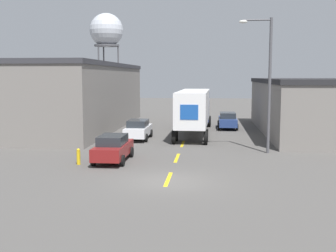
# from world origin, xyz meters

# --- Properties ---
(ground_plane) EXTENTS (160.00, 160.00, 0.00)m
(ground_plane) POSITION_xyz_m (0.00, 0.00, 0.00)
(ground_plane) COLOR #4C4947
(road_centerline) EXTENTS (0.20, 14.22, 0.01)m
(road_centerline) POSITION_xyz_m (0.00, 6.05, 0.00)
(road_centerline) COLOR gold
(road_centerline) RESTS_ON ground_plane
(warehouse_left) EXTENTS (13.96, 24.57, 6.48)m
(warehouse_left) POSITION_xyz_m (-13.76, 20.67, 3.25)
(warehouse_left) COLOR slate
(warehouse_left) RESTS_ON ground_plane
(semi_truck) EXTENTS (3.00, 14.55, 3.95)m
(semi_truck) POSITION_xyz_m (0.68, 17.94, 2.39)
(semi_truck) COLOR navy
(semi_truck) RESTS_ON ground_plane
(parked_car_left_far) EXTENTS (1.93, 4.50, 1.63)m
(parked_car_left_far) POSITION_xyz_m (-3.82, 13.69, 0.84)
(parked_car_left_far) COLOR silver
(parked_car_left_far) RESTS_ON ground_plane
(parked_car_right_far) EXTENTS (1.93, 4.50, 1.63)m
(parked_car_right_far) POSITION_xyz_m (3.82, 21.65, 0.84)
(parked_car_right_far) COLOR navy
(parked_car_right_far) RESTS_ON ground_plane
(parked_car_left_near) EXTENTS (1.93, 4.50, 1.63)m
(parked_car_left_near) POSITION_xyz_m (-3.82, 4.60, 0.84)
(parked_car_left_near) COLOR maroon
(parked_car_left_near) RESTS_ON ground_plane
(water_tower) EXTENTS (6.24, 6.24, 16.89)m
(water_tower) POSITION_xyz_m (-17.43, 58.31, 13.61)
(water_tower) COLOR #47474C
(water_tower) RESTS_ON ground_plane
(street_lamp) EXTENTS (2.21, 0.32, 9.03)m
(street_lamp) POSITION_xyz_m (5.80, 8.40, 5.14)
(street_lamp) COLOR #4C4C51
(street_lamp) RESTS_ON ground_plane
(fire_hydrant) EXTENTS (0.22, 0.22, 0.97)m
(fire_hydrant) POSITION_xyz_m (-5.64, 3.45, 0.48)
(fire_hydrant) COLOR gold
(fire_hydrant) RESTS_ON ground_plane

